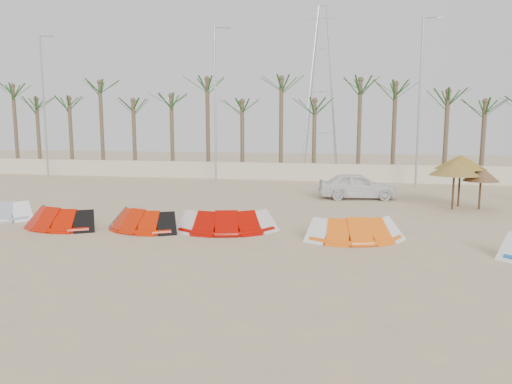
% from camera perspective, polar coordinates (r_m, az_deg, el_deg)
% --- Properties ---
extents(ground, '(120.00, 120.00, 0.00)m').
position_cam_1_polar(ground, '(13.21, -5.51, -9.14)').
color(ground, '#D2B081').
rests_on(ground, ground).
extents(boundary_wall, '(60.00, 0.30, 1.30)m').
position_cam_1_polar(boundary_wall, '(34.40, 5.58, 2.53)').
color(boundary_wall, beige).
rests_on(boundary_wall, ground).
extents(palm_line, '(52.00, 4.00, 7.70)m').
position_cam_1_polar(palm_line, '(35.77, 7.07, 12.00)').
color(palm_line, brown).
rests_on(palm_line, ground).
extents(lamp_a, '(1.25, 0.14, 11.00)m').
position_cam_1_polar(lamp_a, '(39.96, -24.95, 9.93)').
color(lamp_a, '#A5A8AD').
rests_on(lamp_a, ground).
extents(lamp_b, '(1.25, 0.14, 11.00)m').
position_cam_1_polar(lamp_b, '(33.55, -5.07, 11.15)').
color(lamp_b, '#A5A8AD').
rests_on(lamp_b, ground).
extents(lamp_c, '(1.25, 0.14, 11.00)m').
position_cam_1_polar(lamp_c, '(32.36, 19.83, 10.84)').
color(lamp_c, '#A5A8AD').
rests_on(lamp_c, ground).
extents(pylon, '(3.00, 3.00, 14.00)m').
position_cam_1_polar(pylon, '(40.32, 7.95, 2.35)').
color(pylon, '#A5A8AD').
rests_on(pylon, ground).
extents(kite_red_left, '(3.59, 2.13, 0.90)m').
position_cam_1_polar(kite_red_left, '(19.68, -22.98, -2.80)').
color(kite_red_left, '#BA1200').
rests_on(kite_red_left, ground).
extents(kite_red_mid, '(3.39, 2.20, 0.90)m').
position_cam_1_polar(kite_red_mid, '(18.23, -13.76, -3.21)').
color(kite_red_mid, '#BA1B01').
rests_on(kite_red_mid, ground).
extents(kite_red_right, '(3.96, 2.36, 0.90)m').
position_cam_1_polar(kite_red_right, '(17.56, -3.41, -3.40)').
color(kite_red_right, '#A10700').
rests_on(kite_red_right, ground).
extents(kite_orange, '(3.67, 2.34, 0.90)m').
position_cam_1_polar(kite_orange, '(16.51, 12.31, -4.31)').
color(kite_orange, '#FB630D').
rests_on(kite_orange, ground).
extents(parasol_left, '(2.32, 2.32, 2.35)m').
position_cam_1_polar(parasol_left, '(23.77, 23.56, 2.75)').
color(parasol_left, '#4C331E').
rests_on(parasol_left, ground).
extents(parasol_mid, '(2.46, 2.46, 2.58)m').
position_cam_1_polar(parasol_mid, '(24.75, 24.21, 3.43)').
color(parasol_mid, '#4C331E').
rests_on(parasol_mid, ground).
extents(parasol_right, '(1.67, 1.67, 2.07)m').
position_cam_1_polar(parasol_right, '(24.36, 26.33, 2.02)').
color(parasol_right, '#4C331E').
rests_on(parasol_right, ground).
extents(car, '(4.46, 2.36, 1.44)m').
position_cam_1_polar(car, '(25.88, 12.51, 0.76)').
color(car, white).
rests_on(car, ground).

